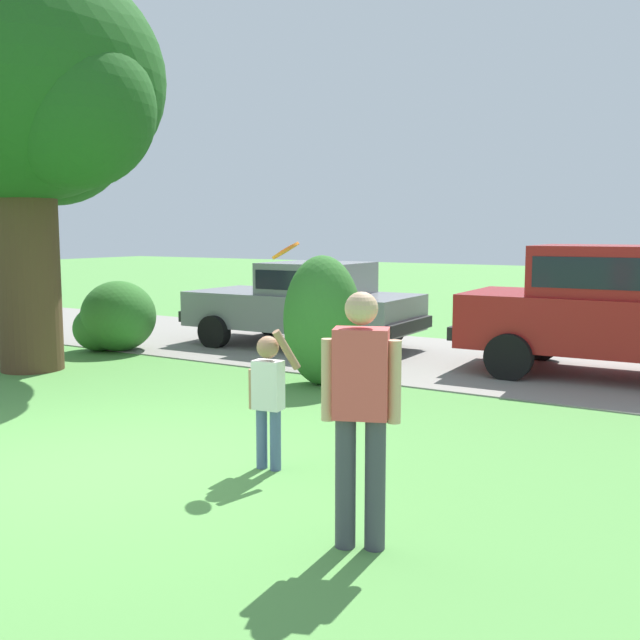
% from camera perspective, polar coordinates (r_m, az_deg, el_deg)
% --- Properties ---
extents(ground_plane, '(80.00, 80.00, 0.00)m').
position_cam_1_polar(ground_plane, '(7.18, -16.61, -10.65)').
color(ground_plane, '#518E42').
extents(driveway_strip, '(28.00, 4.40, 0.02)m').
position_cam_1_polar(driveway_strip, '(12.56, 6.98, -2.85)').
color(driveway_strip, gray).
rests_on(driveway_strip, ground).
extents(oak_tree_large, '(4.44, 4.44, 6.18)m').
position_cam_1_polar(oak_tree_large, '(12.29, -21.37, 15.84)').
color(oak_tree_large, '#513823').
rests_on(oak_tree_large, ground).
extents(shrub_near_tree, '(1.43, 1.30, 1.25)m').
position_cam_1_polar(shrub_near_tree, '(13.57, -15.64, 0.08)').
color(shrub_near_tree, '#33702B').
rests_on(shrub_near_tree, ground).
extents(shrub_centre_left, '(1.10, 1.04, 1.80)m').
position_cam_1_polar(shrub_centre_left, '(10.16, 0.18, -0.04)').
color(shrub_centre_left, '#33702B').
rests_on(shrub_centre_left, ground).
extents(parked_sedan, '(4.44, 2.18, 1.56)m').
position_cam_1_polar(parked_sedan, '(13.46, -1.05, 1.46)').
color(parked_sedan, gray).
rests_on(parked_sedan, ground).
extents(parked_suv, '(4.76, 2.23, 1.92)m').
position_cam_1_polar(parked_suv, '(11.40, 22.52, 1.09)').
color(parked_suv, maroon).
rests_on(parked_suv, ground).
extents(child_thrower, '(0.44, 0.30, 1.29)m').
position_cam_1_polar(child_thrower, '(6.60, -4.01, -5.48)').
color(child_thrower, '#4C608C').
rests_on(child_thrower, ground).
extents(frisbee, '(0.29, 0.28, 0.21)m').
position_cam_1_polar(frisbee, '(6.75, -2.68, 5.38)').
color(frisbee, orange).
extents(adult_onlooker, '(0.50, 0.34, 1.74)m').
position_cam_1_polar(adult_onlooker, '(4.92, 3.17, -6.63)').
color(adult_onlooker, '#3F3F4C').
rests_on(adult_onlooker, ground).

